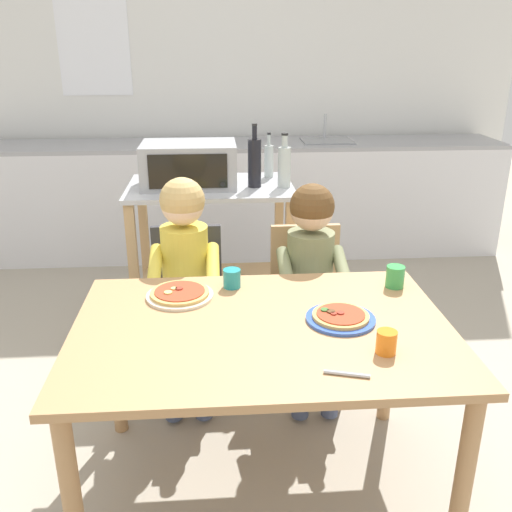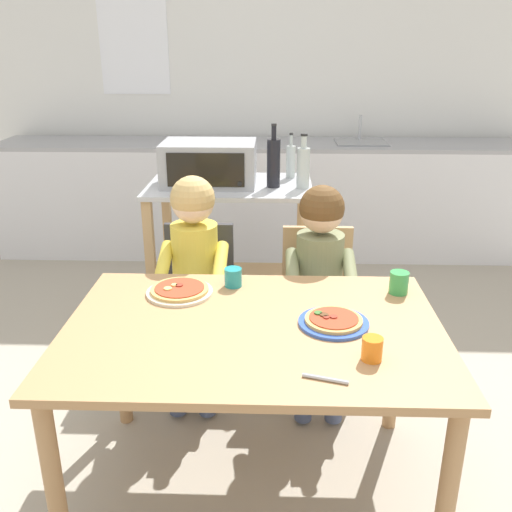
# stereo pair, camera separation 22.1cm
# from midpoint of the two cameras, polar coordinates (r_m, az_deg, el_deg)

# --- Properties ---
(ground_plane) EXTENTS (12.29, 12.29, 0.00)m
(ground_plane) POSITION_cam_midpoint_polar(r_m,az_deg,el_deg) (3.42, 2.38, -8.12)
(ground_plane) COLOR #A89E8C
(back_wall_tiled) EXTENTS (4.78, 0.13, 2.70)m
(back_wall_tiled) POSITION_cam_midpoint_polar(r_m,az_deg,el_deg) (4.90, 2.44, 17.31)
(back_wall_tiled) COLOR white
(back_wall_tiled) RESTS_ON ground
(kitchen_counter) EXTENTS (4.30, 0.60, 1.11)m
(kitchen_counter) POSITION_cam_midpoint_polar(r_m,az_deg,el_deg) (4.65, 2.37, 5.89)
(kitchen_counter) COLOR silver
(kitchen_counter) RESTS_ON ground
(kitchen_island_cart) EXTENTS (0.92, 0.60, 0.91)m
(kitchen_island_cart) POSITION_cam_midpoint_polar(r_m,az_deg,el_deg) (3.26, -0.64, 2.01)
(kitchen_island_cart) COLOR #B7BABF
(kitchen_island_cart) RESTS_ON ground
(toaster_oven) EXTENTS (0.51, 0.36, 0.24)m
(toaster_oven) POSITION_cam_midpoint_polar(r_m,az_deg,el_deg) (3.15, -2.75, 9.36)
(toaster_oven) COLOR #999BA0
(toaster_oven) RESTS_ON kitchen_island_cart
(bottle_squat_spirits) EXTENTS (0.07, 0.07, 0.29)m
(bottle_squat_spirits) POSITION_cam_midpoint_polar(r_m,az_deg,el_deg) (3.08, 6.89, 9.01)
(bottle_squat_spirits) COLOR #ADB7B2
(bottle_squat_spirits) RESTS_ON kitchen_island_cart
(bottle_tall_green_wine) EXTENTS (0.05, 0.05, 0.26)m
(bottle_tall_green_wine) POSITION_cam_midpoint_polar(r_m,az_deg,el_deg) (3.32, 5.48, 9.57)
(bottle_tall_green_wine) COLOR #ADB7B2
(bottle_tall_green_wine) RESTS_ON kitchen_island_cart
(bottle_brown_beer) EXTENTS (0.07, 0.07, 0.34)m
(bottle_brown_beer) POSITION_cam_midpoint_polar(r_m,az_deg,el_deg) (3.09, 3.87, 9.46)
(bottle_brown_beer) COLOR black
(bottle_brown_beer) RESTS_ON kitchen_island_cart
(dining_table) EXTENTS (1.34, 0.92, 0.72)m
(dining_table) POSITION_cam_midpoint_polar(r_m,az_deg,el_deg) (2.04, 2.86, -9.43)
(dining_table) COLOR #AD7F51
(dining_table) RESTS_ON ground
(dining_chair_left) EXTENTS (0.36, 0.36, 0.81)m
(dining_chair_left) POSITION_cam_midpoint_polar(r_m,az_deg,el_deg) (2.81, -3.63, -3.98)
(dining_chair_left) COLOR #333338
(dining_chair_left) RESTS_ON ground
(dining_chair_right) EXTENTS (0.36, 0.36, 0.81)m
(dining_chair_right) POSITION_cam_midpoint_polar(r_m,az_deg,el_deg) (2.79, 8.47, -4.36)
(dining_chair_right) COLOR tan
(dining_chair_right) RESTS_ON ground
(child_in_yellow_shirt) EXTENTS (0.32, 0.42, 1.08)m
(child_in_yellow_shirt) POSITION_cam_midpoint_polar(r_m,az_deg,el_deg) (2.62, -3.97, -0.55)
(child_in_yellow_shirt) COLOR #424C6B
(child_in_yellow_shirt) RESTS_ON ground
(child_in_olive_shirt) EXTENTS (0.32, 0.42, 1.05)m
(child_in_olive_shirt) POSITION_cam_midpoint_polar(r_m,az_deg,el_deg) (2.60, 8.98, -1.29)
(child_in_olive_shirt) COLOR #424C6B
(child_in_olive_shirt) RESTS_ON ground
(pizza_plate_cream) EXTENTS (0.26, 0.26, 0.03)m
(pizza_plate_cream) POSITION_cam_midpoint_polar(r_m,az_deg,el_deg) (2.24, -4.98, -3.58)
(pizza_plate_cream) COLOR beige
(pizza_plate_cream) RESTS_ON dining_table
(pizza_plate_blue_rimmed) EXTENTS (0.25, 0.25, 0.03)m
(pizza_plate_blue_rimmed) POSITION_cam_midpoint_polar(r_m,az_deg,el_deg) (2.04, 10.98, -6.60)
(pizza_plate_blue_rimmed) COLOR #3356B7
(pizza_plate_blue_rimmed) RESTS_ON dining_table
(drinking_cup_orange) EXTENTS (0.07, 0.07, 0.08)m
(drinking_cup_orange) POSITION_cam_midpoint_polar(r_m,az_deg,el_deg) (1.84, 15.14, -9.17)
(drinking_cup_orange) COLOR orange
(drinking_cup_orange) RESTS_ON dining_table
(drinking_cup_green) EXTENTS (0.08, 0.08, 0.09)m
(drinking_cup_green) POSITION_cam_midpoint_polar(r_m,az_deg,el_deg) (2.33, 16.96, -2.66)
(drinking_cup_green) COLOR green
(drinking_cup_green) RESTS_ON dining_table
(drinking_cup_teal) EXTENTS (0.07, 0.07, 0.08)m
(drinking_cup_teal) POSITION_cam_midpoint_polar(r_m,az_deg,el_deg) (2.29, 0.42, -2.24)
(drinking_cup_teal) COLOR teal
(drinking_cup_teal) RESTS_ON dining_table
(serving_spoon) EXTENTS (0.14, 0.05, 0.01)m
(serving_spoon) POSITION_cam_midpoint_polar(r_m,az_deg,el_deg) (1.73, 10.79, -12.26)
(serving_spoon) COLOR #B7BABF
(serving_spoon) RESTS_ON dining_table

